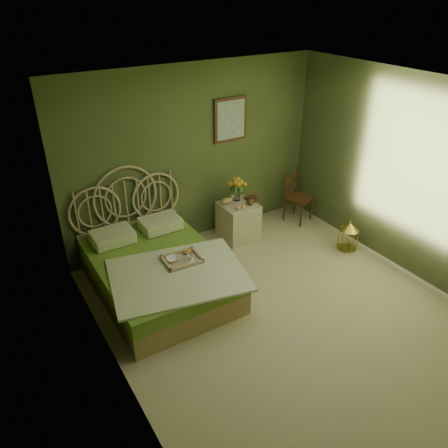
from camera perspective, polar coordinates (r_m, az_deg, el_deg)
floor at (r=5.43m, az=8.12°, el=-11.51°), size 4.50×4.50×0.00m
ceiling at (r=4.24m, az=10.64°, el=16.21°), size 4.50×4.50×0.00m
wall_back at (r=6.40m, az=-3.89°, el=8.86°), size 4.00×0.00×4.00m
wall_left at (r=3.87m, az=-14.33°, el=-6.87°), size 0.00×4.50×4.50m
wall_right at (r=6.10m, az=23.85°, el=5.29°), size 0.00×4.50×4.50m
wall_art at (r=6.52m, az=0.85°, el=13.47°), size 0.54×0.04×0.64m
bed at (r=5.66m, az=-8.64°, el=-5.86°), size 1.75×2.21×1.37m
nightstand at (r=6.70m, az=1.86°, el=1.01°), size 0.52×0.52×1.00m
chair at (r=7.28m, az=9.43°, el=4.09°), size 0.48×0.48×0.86m
birdcage at (r=6.71m, az=15.92°, el=-1.54°), size 0.28×0.28×0.43m
book_lower at (r=6.69m, az=3.11°, el=3.10°), size 0.17×0.22×0.02m
book_upper at (r=6.68m, az=3.11°, el=3.27°), size 0.23×0.27×0.02m
cereal_bowl at (r=5.38m, az=-6.70°, el=-4.57°), size 0.17×0.17×0.04m
coffee_cup at (r=5.35m, az=-4.46°, el=-4.43°), size 0.08×0.08×0.07m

